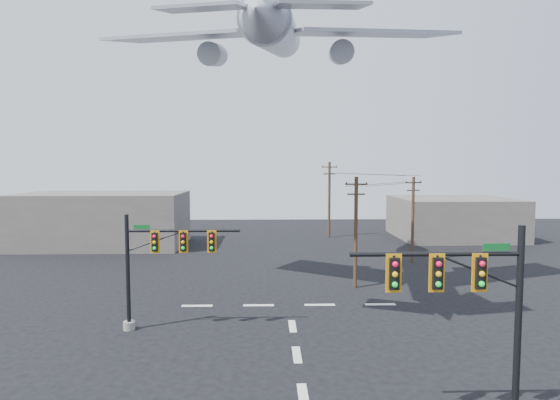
{
  "coord_description": "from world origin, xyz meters",
  "views": [
    {
      "loc": [
        -1.4,
        -17.91,
        9.16
      ],
      "look_at": [
        -0.79,
        5.0,
        7.43
      ],
      "focal_mm": 30.0,
      "sensor_mm": 36.0,
      "label": 1
    }
  ],
  "objects_px": {
    "signal_mast_far": "(156,265)",
    "airliner": "(277,33)",
    "signal_mast_near": "(477,312)",
    "utility_pole_a": "(356,230)",
    "utility_pole_b": "(413,218)",
    "utility_pole_c": "(329,198)"
  },
  "relations": [
    {
      "from": "signal_mast_far",
      "to": "airliner",
      "type": "distance_m",
      "value": 18.26
    },
    {
      "from": "signal_mast_near",
      "to": "airliner",
      "type": "xyz_separation_m",
      "value": [
        -6.72,
        17.94,
        14.47
      ]
    },
    {
      "from": "airliner",
      "to": "utility_pole_a",
      "type": "bearing_deg",
      "value": -81.46
    },
    {
      "from": "signal_mast_near",
      "to": "airliner",
      "type": "height_order",
      "value": "airliner"
    },
    {
      "from": "utility_pole_b",
      "to": "airliner",
      "type": "relative_size",
      "value": 0.3
    },
    {
      "from": "signal_mast_near",
      "to": "utility_pole_b",
      "type": "distance_m",
      "value": 27.92
    },
    {
      "from": "utility_pole_a",
      "to": "airliner",
      "type": "height_order",
      "value": "airliner"
    },
    {
      "from": "signal_mast_far",
      "to": "airliner",
      "type": "bearing_deg",
      "value": 50.59
    },
    {
      "from": "utility_pole_b",
      "to": "utility_pole_c",
      "type": "distance_m",
      "value": 16.53
    },
    {
      "from": "signal_mast_near",
      "to": "utility_pole_c",
      "type": "xyz_separation_m",
      "value": [
        0.41,
        42.68,
        1.01
      ]
    },
    {
      "from": "utility_pole_a",
      "to": "utility_pole_b",
      "type": "bearing_deg",
      "value": 53.71
    },
    {
      "from": "utility_pole_b",
      "to": "signal_mast_near",
      "type": "bearing_deg",
      "value": -114.67
    },
    {
      "from": "airliner",
      "to": "signal_mast_near",
      "type": "bearing_deg",
      "value": -154.15
    },
    {
      "from": "signal_mast_near",
      "to": "utility_pole_a",
      "type": "relative_size",
      "value": 0.85
    },
    {
      "from": "utility_pole_c",
      "to": "airliner",
      "type": "height_order",
      "value": "airliner"
    },
    {
      "from": "signal_mast_near",
      "to": "signal_mast_far",
      "type": "bearing_deg",
      "value": 144.53
    },
    {
      "from": "signal_mast_far",
      "to": "utility_pole_a",
      "type": "height_order",
      "value": "utility_pole_a"
    },
    {
      "from": "utility_pole_b",
      "to": "utility_pole_c",
      "type": "xyz_separation_m",
      "value": [
        -5.81,
        15.46,
        0.77
      ]
    },
    {
      "from": "signal_mast_far",
      "to": "airliner",
      "type": "relative_size",
      "value": 0.25
    },
    {
      "from": "utility_pole_b",
      "to": "utility_pole_c",
      "type": "height_order",
      "value": "utility_pole_c"
    },
    {
      "from": "utility_pole_b",
      "to": "utility_pole_a",
      "type": "bearing_deg",
      "value": -140.09
    },
    {
      "from": "utility_pole_c",
      "to": "signal_mast_near",
      "type": "bearing_deg",
      "value": -94.49
    }
  ]
}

